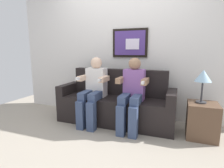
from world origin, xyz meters
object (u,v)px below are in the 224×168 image
person_on_right (132,91)px  side_table_right (202,121)px  table_lamp (203,77)px  person_on_left (94,88)px  couch (116,105)px

person_on_right → side_table_right: size_ratio=2.22×
side_table_right → table_lamp: size_ratio=1.09×
person_on_left → side_table_right: (1.65, 0.06, -0.36)m
couch → side_table_right: (1.32, -0.11, -0.06)m
person_on_left → table_lamp: 1.64m
person_on_right → side_table_right: 1.06m
couch → table_lamp: size_ratio=4.22×
couch → side_table_right: 1.33m
couch → table_lamp: table_lamp is taller
side_table_right → table_lamp: (-0.03, 0.02, 0.61)m
person_on_left → person_on_right: (0.65, 0.00, -0.00)m
couch → person_on_right: (0.33, -0.17, 0.29)m
person_on_left → table_lamp: bearing=2.8°
side_table_right → person_on_right: bearing=-176.5°
couch → person_on_right: bearing=-27.0°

